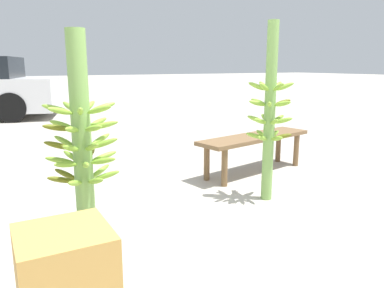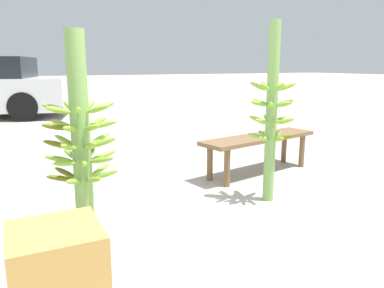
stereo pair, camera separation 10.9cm
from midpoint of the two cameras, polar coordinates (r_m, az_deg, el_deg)
name	(u,v)px [view 1 (the left image)]	position (r m, az deg, el deg)	size (l,w,h in m)	color
ground_plane	(214,240)	(2.58, 2.16, -14.47)	(80.00, 80.00, 0.00)	#B2AA9E
banana_stalk_left	(82,138)	(2.61, -17.63, 0.91)	(0.50, 0.50, 1.37)	#7AA851
banana_stalk_center	(270,113)	(3.18, 10.79, 4.66)	(0.39, 0.39, 1.50)	#7AA851
market_bench	(255,141)	(4.05, 8.81, 0.42)	(1.46, 0.62, 0.41)	brown
produce_crate	(66,272)	(1.94, -20.28, -17.89)	(0.41, 0.41, 0.41)	#C69347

